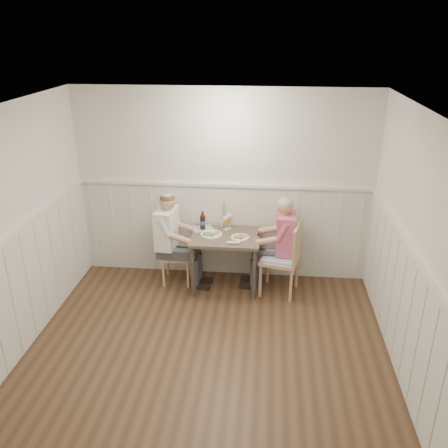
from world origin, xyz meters
name	(u,v)px	position (x,y,z in m)	size (l,w,h in m)	color
ground_plane	(202,377)	(0.00, 0.00, 0.00)	(4.50, 4.50, 0.00)	#442B1D
room_shell	(199,241)	(0.00, 0.00, 1.52)	(4.04, 4.54, 2.60)	silver
wainscot	(210,284)	(0.00, 0.69, 0.69)	(4.00, 4.49, 1.34)	silver
dining_table	(225,243)	(0.06, 1.84, 0.65)	(0.89, 0.70, 0.75)	#4B3A30
chair_right	(285,256)	(0.84, 1.75, 0.54)	(0.56, 0.56, 0.99)	tan
chair_left	(173,252)	(-0.66, 1.91, 0.44)	(0.40, 0.40, 0.82)	tan
man_in_pink	(282,251)	(0.81, 1.88, 0.55)	(0.62, 0.43, 1.32)	#3F3F47
diner_cream	(171,246)	(-0.68, 1.87, 0.55)	(0.64, 0.45, 1.32)	#3F3F47
plate_man	(239,237)	(0.25, 1.78, 0.77)	(0.24, 0.24, 0.06)	white
plate_diner	(210,234)	(-0.13, 1.83, 0.77)	(0.29, 0.29, 0.07)	white
beer_glass_a	(229,219)	(0.08, 2.08, 0.89)	(0.08, 0.08, 0.20)	silver
beer_glass_b	(225,221)	(0.05, 2.03, 0.87)	(0.07, 0.07, 0.18)	silver
beer_bottle	(203,221)	(-0.26, 2.02, 0.87)	(0.07, 0.07, 0.26)	black
rolled_napkin	(233,243)	(0.19, 1.60, 0.77)	(0.18, 0.06, 0.04)	white
grass_vase	(222,214)	(-0.01, 2.15, 0.94)	(0.05, 0.05, 0.41)	silver
gingham_mat	(203,228)	(-0.26, 2.04, 0.75)	(0.34, 0.31, 0.01)	#5E84B0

